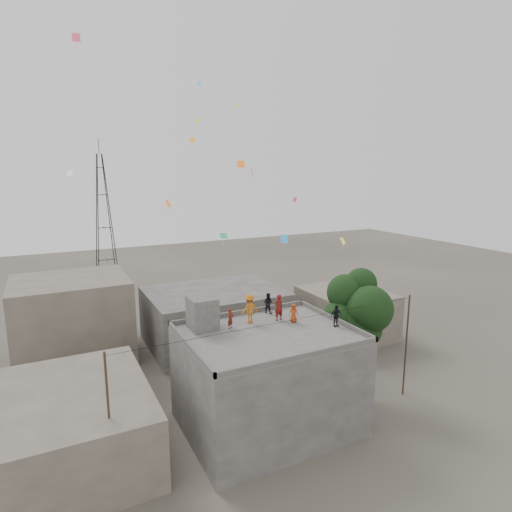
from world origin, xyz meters
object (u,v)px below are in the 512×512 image
at_px(person_red_adult, 279,307).
at_px(tree, 358,313).
at_px(transmission_tower, 104,221).
at_px(stair_head_box, 202,313).
at_px(person_dark_adult, 336,316).

bearing_deg(person_red_adult, tree, 164.20).
relative_size(transmission_tower, person_red_adult, 11.43).
bearing_deg(transmission_tower, person_red_adult, -81.44).
height_order(tree, person_red_adult, tree).
relative_size(stair_head_box, person_red_adult, 1.14).
bearing_deg(tree, stair_head_box, 169.26).
height_order(stair_head_box, transmission_tower, transmission_tower).
bearing_deg(person_red_adult, person_dark_adult, 131.24).
bearing_deg(stair_head_box, transmission_tower, 91.23).
xyz_separation_m(person_red_adult, person_dark_adult, (2.65, -2.62, -0.17)).
distance_m(transmission_tower, person_dark_adult, 41.77).
height_order(stair_head_box, tree, tree).
distance_m(tree, person_red_adult, 5.80).
distance_m(transmission_tower, person_red_adult, 38.72).
height_order(person_red_adult, person_dark_adult, person_red_adult).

